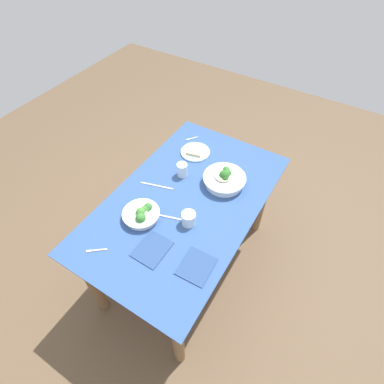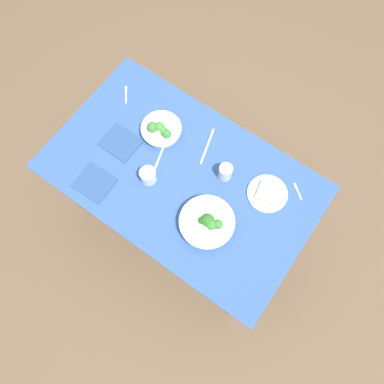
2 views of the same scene
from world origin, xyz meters
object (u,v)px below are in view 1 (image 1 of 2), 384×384
at_px(napkin_folded_lower, 196,266).
at_px(fork_by_far_bowl, 96,250).
at_px(napkin_folded_upper, 152,249).
at_px(water_glass_center, 189,219).
at_px(fork_by_near_bowl, 191,139).
at_px(bread_side_plate, 195,152).
at_px(broccoli_bowl_near, 224,179).
at_px(table_knife_left, 173,218).
at_px(broccoli_bowl_far, 142,214).
at_px(water_glass_side, 182,170).
at_px(table_knife_right, 157,186).

bearing_deg(napkin_folded_lower, fork_by_far_bowl, 111.55).
bearing_deg(napkin_folded_upper, napkin_folded_lower, -81.91).
height_order(water_glass_center, fork_by_near_bowl, water_glass_center).
bearing_deg(napkin_folded_upper, fork_by_near_bowl, 18.81).
height_order(bread_side_plate, water_glass_center, water_glass_center).
xyz_separation_m(broccoli_bowl_near, bread_side_plate, (0.16, 0.31, -0.03)).
distance_m(fork_by_far_bowl, table_knife_left, 0.46).
bearing_deg(table_knife_left, bread_side_plate, -88.68).
distance_m(table_knife_left, napkin_folded_lower, 0.34).
bearing_deg(napkin_folded_lower, napkin_folded_upper, 98.09).
bearing_deg(broccoli_bowl_near, table_knife_left, 162.82).
relative_size(fork_by_near_bowl, napkin_folded_lower, 0.45).
distance_m(bread_side_plate, fork_by_near_bowl, 0.16).
bearing_deg(bread_side_plate, fork_by_near_bowl, 41.96).
xyz_separation_m(bread_side_plate, fork_by_near_bowl, (0.12, 0.11, -0.01)).
height_order(broccoli_bowl_far, water_glass_side, water_glass_side).
bearing_deg(napkin_folded_upper, broccoli_bowl_far, 50.87).
height_order(water_glass_side, napkin_folded_lower, water_glass_side).
xyz_separation_m(water_glass_center, table_knife_right, (0.14, 0.33, -0.04)).
distance_m(table_knife_left, napkin_folded_upper, 0.23).
bearing_deg(napkin_folded_lower, broccoli_bowl_near, 14.17).
bearing_deg(water_glass_center, table_knife_right, 66.82).
bearing_deg(table_knife_right, broccoli_bowl_near, 18.48).
distance_m(table_knife_left, table_knife_right, 0.28).
xyz_separation_m(water_glass_side, fork_by_near_bowl, (0.35, 0.15, -0.04)).
height_order(fork_by_far_bowl, table_knife_right, same).
bearing_deg(napkin_folded_lower, fork_by_near_bowl, 32.97).
xyz_separation_m(water_glass_center, napkin_folded_lower, (-0.22, -0.18, -0.04)).
height_order(bread_side_plate, napkin_folded_lower, bread_side_plate).
distance_m(fork_by_far_bowl, napkin_folded_upper, 0.31).
xyz_separation_m(broccoli_bowl_near, table_knife_right, (-0.25, 0.36, -0.04)).
bearing_deg(table_knife_left, broccoli_bowl_near, -124.20).
xyz_separation_m(broccoli_bowl_near, water_glass_side, (-0.08, 0.27, 0.01)).
bearing_deg(table_knife_left, broccoli_bowl_far, 12.90).
distance_m(bread_side_plate, table_knife_right, 0.41).
bearing_deg(fork_by_near_bowl, water_glass_side, 58.89).
distance_m(broccoli_bowl_near, table_knife_right, 0.44).
distance_m(water_glass_side, fork_by_far_bowl, 0.74).
bearing_deg(bread_side_plate, table_knife_right, 173.62).
bearing_deg(fork_by_near_bowl, fork_by_far_bowl, 39.35).
xyz_separation_m(fork_by_near_bowl, napkin_folded_upper, (-0.92, -0.31, 0.00)).
height_order(fork_by_near_bowl, napkin_folded_lower, napkin_folded_lower).
bearing_deg(table_knife_right, table_knife_left, -50.47).
bearing_deg(water_glass_center, napkin_folded_lower, -139.98).
height_order(broccoli_bowl_near, water_glass_side, broccoli_bowl_near).
height_order(bread_side_plate, table_knife_right, bread_side_plate).
distance_m(broccoli_bowl_near, fork_by_near_bowl, 0.50).
relative_size(broccoli_bowl_far, table_knife_right, 1.00).
relative_size(broccoli_bowl_far, napkin_folded_lower, 1.18).
bearing_deg(table_knife_right, water_glass_side, 47.33).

